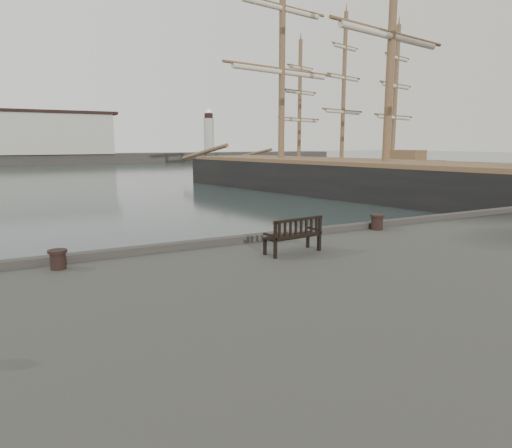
{
  "coord_description": "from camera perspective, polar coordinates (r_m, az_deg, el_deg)",
  "views": [
    {
      "loc": [
        -4.49,
        -11.08,
        4.24
      ],
      "look_at": [
        1.19,
        -0.5,
        2.1
      ],
      "focal_mm": 32.0,
      "sensor_mm": 36.0,
      "label": 1
    }
  ],
  "objects": [
    {
      "name": "ground",
      "position": [
        12.69,
        -5.89,
        -9.48
      ],
      "size": [
        400.0,
        400.0,
        0.0
      ],
      "primitive_type": "plane",
      "color": "black",
      "rests_on": "ground"
    },
    {
      "name": "breakwater",
      "position": [
        103.08,
        -28.61,
        8.91
      ],
      "size": [
        140.0,
        9.5,
        12.2
      ],
      "color": "#383530",
      "rests_on": "ground"
    },
    {
      "name": "bench",
      "position": [
        11.27,
        4.66,
        -2.25
      ],
      "size": [
        1.55,
        0.69,
        0.86
      ],
      "rotation": [
        0.0,
        0.0,
        0.12
      ],
      "color": "black",
      "rests_on": "quay"
    },
    {
      "name": "bollard_left",
      "position": [
        10.7,
        -23.52,
        -4.09
      ],
      "size": [
        0.44,
        0.44,
        0.42
      ],
      "primitive_type": "cylinder",
      "rotation": [
        0.0,
        0.0,
        0.1
      ],
      "color": "black",
      "rests_on": "quay"
    },
    {
      "name": "bollard_right",
      "position": [
        14.74,
        14.88,
        0.24
      ],
      "size": [
        0.48,
        0.48,
        0.48
      ],
      "primitive_type": "cylinder",
      "rotation": [
        0.0,
        0.0,
        0.04
      ],
      "color": "black",
      "rests_on": "quay"
    },
    {
      "name": "tall_ship_main",
      "position": [
        37.16,
        15.74,
        4.41
      ],
      "size": [
        16.75,
        43.51,
        32.0
      ],
      "rotation": [
        0.0,
        0.0,
        0.2
      ],
      "color": "black",
      "rests_on": "ground"
    },
    {
      "name": "tall_ship_far",
      "position": [
        57.9,
        10.58,
        6.42
      ],
      "size": [
        12.15,
        24.7,
        20.79
      ],
      "rotation": [
        0.0,
        0.0,
        0.3
      ],
      "color": "black",
      "rests_on": "ground"
    }
  ]
}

